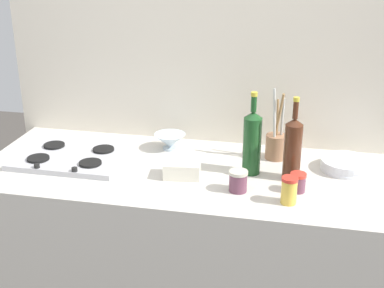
# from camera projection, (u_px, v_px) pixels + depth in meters

# --- Properties ---
(counter_block) EXTENTS (1.80, 0.70, 0.90)m
(counter_block) POSITION_uv_depth(u_px,v_px,m) (192.00, 261.00, 2.34)
(counter_block) COLOR beige
(counter_block) RESTS_ON ground
(backsplash_panel) EXTENTS (1.90, 0.06, 2.27)m
(backsplash_panel) POSITION_uv_depth(u_px,v_px,m) (209.00, 92.00, 2.43)
(backsplash_panel) COLOR beige
(backsplash_panel) RESTS_ON ground
(stovetop_hob) EXTENTS (0.47, 0.34, 0.04)m
(stovetop_hob) POSITION_uv_depth(u_px,v_px,m) (72.00, 157.00, 2.27)
(stovetop_hob) COLOR #B2B2B7
(stovetop_hob) RESTS_ON counter_block
(plate_stack) EXTENTS (0.21, 0.21, 0.05)m
(plate_stack) POSITION_uv_depth(u_px,v_px,m) (346.00, 165.00, 2.18)
(plate_stack) COLOR white
(plate_stack) RESTS_ON counter_block
(wine_bottle_leftmost) EXTENTS (0.07, 0.07, 0.35)m
(wine_bottle_leftmost) POSITION_uv_depth(u_px,v_px,m) (252.00, 142.00, 2.11)
(wine_bottle_leftmost) COLOR #19471E
(wine_bottle_leftmost) RESTS_ON counter_block
(wine_bottle_mid_left) EXTENTS (0.07, 0.07, 0.34)m
(wine_bottle_mid_left) POSITION_uv_depth(u_px,v_px,m) (293.00, 148.00, 2.05)
(wine_bottle_mid_left) COLOR #472314
(wine_bottle_mid_left) RESTS_ON counter_block
(mixing_bowl) EXTENTS (0.14, 0.14, 0.07)m
(mixing_bowl) POSITION_uv_depth(u_px,v_px,m) (170.00, 141.00, 2.38)
(mixing_bowl) COLOR silver
(mixing_bowl) RESTS_ON counter_block
(butter_dish) EXTENTS (0.16, 0.12, 0.06)m
(butter_dish) POSITION_uv_depth(u_px,v_px,m) (182.00, 169.00, 2.11)
(butter_dish) COLOR silver
(butter_dish) RESTS_ON counter_block
(utensil_crock) EXTENTS (0.09, 0.09, 0.32)m
(utensil_crock) POSITION_uv_depth(u_px,v_px,m) (276.00, 144.00, 2.27)
(utensil_crock) COLOR #996B4C
(utensil_crock) RESTS_ON counter_block
(condiment_jar_front) EXTENTS (0.06, 0.06, 0.10)m
(condiment_jar_front) POSITION_uv_depth(u_px,v_px,m) (289.00, 190.00, 1.89)
(condiment_jar_front) COLOR gold
(condiment_jar_front) RESTS_ON counter_block
(condiment_jar_rear) EXTENTS (0.07, 0.07, 0.08)m
(condiment_jar_rear) POSITION_uv_depth(u_px,v_px,m) (238.00, 181.00, 1.99)
(condiment_jar_rear) COLOR #66384C
(condiment_jar_rear) RESTS_ON counter_block
(condiment_jar_spare) EXTENTS (0.06, 0.06, 0.08)m
(condiment_jar_spare) POSITION_uv_depth(u_px,v_px,m) (298.00, 182.00, 1.99)
(condiment_jar_spare) COLOR #66384C
(condiment_jar_spare) RESTS_ON counter_block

